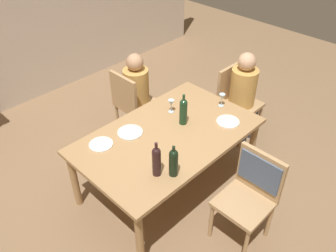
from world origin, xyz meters
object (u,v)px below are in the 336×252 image
(chair_right_end, at_px, (235,97))
(dinner_plate_host, at_px, (101,144))
(dinner_plate_guest_left, at_px, (228,122))
(chair_near, at_px, (254,186))
(wine_bottle_tall_green, at_px, (183,111))
(dining_table, at_px, (168,140))
(chair_far_right, at_px, (132,101))
(wine_bottle_short_olive, at_px, (157,160))
(wine_bottle_dark_red, at_px, (174,162))
(person_woman_host, at_px, (138,89))
(wine_glass_centre, at_px, (171,103))
(wine_glass_near_left, at_px, (222,97))
(person_man_bearded, at_px, (244,91))
(dinner_plate_guest_right, at_px, (130,132))

(chair_right_end, bearing_deg, dinner_plate_host, -7.70)
(chair_right_end, height_order, dinner_plate_guest_left, chair_right_end)
(chair_near, xyz_separation_m, wine_bottle_tall_green, (0.11, 0.95, 0.28))
(dining_table, relative_size, chair_far_right, 1.96)
(chair_right_end, bearing_deg, dinner_plate_guest_left, 28.69)
(chair_far_right, bearing_deg, wine_bottle_short_olive, -31.86)
(chair_near, distance_m, wine_bottle_short_olive, 0.89)
(dinner_plate_host, bearing_deg, wine_bottle_dark_red, -75.18)
(person_woman_host, relative_size, wine_bottle_short_olive, 3.29)
(person_woman_host, bearing_deg, wine_bottle_tall_green, -11.94)
(person_woman_host, distance_m, wine_glass_centre, 0.72)
(dinner_plate_guest_left, bearing_deg, person_woman_host, 96.52)
(chair_near, bearing_deg, wine_glass_near_left, -36.50)
(chair_far_right, relative_size, wine_glass_centre, 6.17)
(dining_table, relative_size, person_man_bearded, 1.57)
(dinner_plate_guest_right, bearing_deg, wine_bottle_tall_green, -28.22)
(dining_table, relative_size, person_woman_host, 1.60)
(chair_right_end, bearing_deg, chair_near, 41.39)
(chair_near, bearing_deg, wine_glass_centre, -8.41)
(wine_bottle_dark_red, height_order, wine_glass_centre, wine_bottle_dark_red)
(dining_table, distance_m, chair_far_right, 0.99)
(wine_glass_near_left, distance_m, dinner_plate_guest_left, 0.32)
(person_woman_host, xyz_separation_m, dinner_plate_host, (-0.99, -0.60, 0.08))
(person_man_bearded, bearing_deg, chair_near, 38.09)
(wine_bottle_short_olive, bearing_deg, wine_glass_near_left, 11.62)
(wine_bottle_dark_red, distance_m, wine_glass_near_left, 1.19)
(person_man_bearded, bearing_deg, chair_far_right, -44.90)
(wine_glass_near_left, height_order, dinner_plate_host, wine_glass_near_left)
(wine_glass_near_left, bearing_deg, wine_bottle_tall_green, 171.09)
(wine_glass_near_left, bearing_deg, dining_table, 175.24)
(chair_near, distance_m, dinner_plate_guest_right, 1.28)
(wine_bottle_tall_green, xyz_separation_m, dinner_plate_guest_left, (0.34, -0.32, -0.15))
(chair_near, xyz_separation_m, wine_glass_centre, (0.17, 1.18, 0.23))
(chair_right_end, bearing_deg, wine_glass_centre, -9.22)
(dinner_plate_guest_left, bearing_deg, wine_glass_near_left, 50.66)
(wine_bottle_dark_red, distance_m, wine_glass_centre, 0.94)
(dining_table, relative_size, wine_glass_near_left, 12.13)
(dinner_plate_host, bearing_deg, wine_bottle_tall_green, -21.62)
(chair_right_end, xyz_separation_m, dinner_plate_host, (-1.85, 0.25, 0.19))
(wine_bottle_short_olive, bearing_deg, person_man_bearded, 9.46)
(dinner_plate_host, bearing_deg, chair_right_end, -7.70)
(wine_bottle_dark_red, xyz_separation_m, dinner_plate_host, (-0.20, 0.76, -0.14))
(chair_right_end, distance_m, dinner_plate_guest_left, 0.83)
(dining_table, xyz_separation_m, wine_glass_near_left, (0.77, -0.06, 0.18))
(wine_bottle_dark_red, bearing_deg, wine_bottle_short_olive, 132.56)
(person_woman_host, bearing_deg, wine_bottle_short_olive, -35.44)
(wine_bottle_dark_red, bearing_deg, chair_near, -46.61)
(wine_glass_centre, bearing_deg, chair_right_end, -9.22)
(dinner_plate_guest_left, xyz_separation_m, dinner_plate_guest_right, (-0.82, 0.58, 0.00))
(chair_far_right, distance_m, dinner_plate_guest_right, 0.89)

